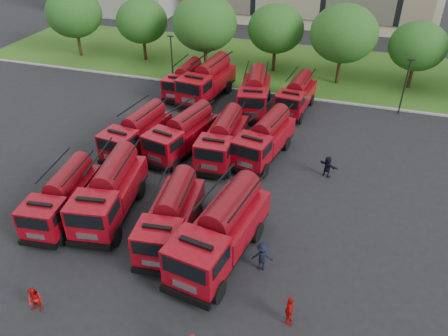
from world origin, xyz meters
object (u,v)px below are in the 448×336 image
Objects in this scene: firefighter_1 at (39,310)px; fire_truck_6 at (223,139)px; fire_truck_10 at (255,93)px; firefighter_3 at (261,268)px; fire_truck_2 at (171,216)px; fire_truck_5 at (182,134)px; fire_truck_4 at (137,132)px; fire_truck_7 at (265,138)px; fire_truck_11 at (297,95)px; fire_truck_0 at (63,196)px; fire_truck_3 at (221,231)px; fire_truck_8 at (185,80)px; firefighter_4 at (142,160)px; firefighter_2 at (288,322)px; fire_truck_1 at (110,191)px; firefighter_5 at (326,176)px; fire_truck_9 at (207,81)px.

fire_truck_6 is at bearing 71.64° from firefighter_1.
firefighter_3 is (5.24, -19.03, -1.67)m from fire_truck_10.
fire_truck_2 is 9.72m from fire_truck_5.
fire_truck_4 is 0.98× the size of fire_truck_7.
fire_truck_0 is at bearing -114.09° from fire_truck_11.
fire_truck_3 reaches higher than fire_truck_2.
fire_truck_3 is at bearing -61.91° from fire_truck_8.
fire_truck_4 reaches higher than fire_truck_11.
firefighter_4 is (-8.76, 7.69, -1.82)m from fire_truck_3.
firefighter_2 is 17.17m from firefighter_4.
fire_truck_0 is 1.06× the size of fire_truck_8.
fire_truck_1 reaches higher than firefighter_5.
fire_truck_11 is at bearing 53.55° from fire_truck_0.
fire_truck_9 is at bearing -71.72° from firefighter_3.
fire_truck_8 is at bearing -66.86° from firefighter_3.
fire_truck_1 is 9.65m from fire_truck_6.
fire_truck_8 is at bearing 179.50° from fire_truck_9.
fire_truck_11 reaches higher than firefighter_4.
fire_truck_0 is at bearing -89.10° from fire_truck_8.
fire_truck_0 is at bearing 109.87° from firefighter_1.
fire_truck_1 is 4.85× the size of firefighter_5.
fire_truck_4 is 0.88× the size of fire_truck_9.
fire_truck_0 is 0.96× the size of fire_truck_4.
fire_truck_1 is 4.34× the size of firefighter_3.
fire_truck_2 is at bearing -69.70° from fire_truck_9.
fire_truck_3 is at bearing -8.70° from fire_truck_0.
fire_truck_1 is at bearing 57.32° from firefighter_2.
fire_truck_3 reaches higher than fire_truck_9.
fire_truck_11 is 4.40× the size of firefighter_1.
fire_truck_5 is 3.64m from firefighter_4.
fire_truck_9 is at bearing -9.31° from firefighter_5.
fire_truck_6 is 11.77m from firefighter_3.
fire_truck_4 is at bearing 145.98° from fire_truck_3.
fire_truck_11 is (3.64, 0.97, -0.17)m from fire_truck_10.
fire_truck_3 reaches higher than fire_truck_6.
fire_truck_3 is (3.19, -0.58, 0.24)m from fire_truck_2.
fire_truck_2 is 9.42m from fire_truck_6.
fire_truck_7 is 3.74× the size of firefighter_4.
firefighter_5 is (4.74, 9.78, -1.82)m from fire_truck_3.
fire_truck_6 is 10.87m from fire_truck_9.
fire_truck_1 reaches higher than fire_truck_7.
fire_truck_2 is 0.98× the size of fire_truck_7.
fire_truck_9 reaches higher than firefighter_3.
fire_truck_7 is at bearing -90.26° from fire_truck_11.
fire_truck_8 is (-7.10, 10.13, -0.13)m from fire_truck_6.
fire_truck_10 is at bearing 62.31° from fire_truck_4.
fire_truck_4 is (-9.66, 9.02, -0.25)m from fire_truck_3.
fire_truck_0 is 14.71m from fire_truck_7.
fire_truck_7 is 9.39m from firefighter_4.
fire_truck_6 is (-3.09, 10.00, -0.24)m from fire_truck_3.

